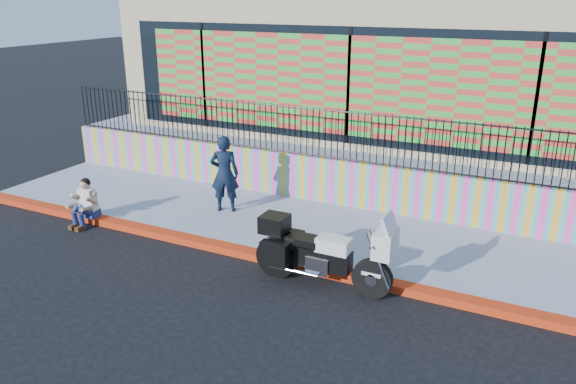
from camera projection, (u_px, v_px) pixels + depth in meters
The scene contains 10 objects.
ground at pixel (270, 261), 11.03m from camera, with size 90.00×90.00×0.00m, color black.
red_curb at pixel (270, 258), 11.00m from camera, with size 16.00×0.30×0.15m, color #AA250C.
sidewalk at pixel (305, 228), 12.39m from camera, with size 16.00×3.00×0.15m, color #868EA1.
mural_wall at pixel (333, 181), 13.54m from camera, with size 16.00×0.20×1.10m, color #FF43A9.
metal_fence at pixel (334, 135), 13.15m from camera, with size 15.80×0.04×1.20m, color black, non-canonical shape.
elevated_platform at pixel (393, 138), 17.87m from camera, with size 16.00×10.00×1.25m, color #868EA1.
storefront_building at pixel (396, 54), 16.80m from camera, with size 14.00×8.06×4.00m.
police_motorcycle at pixel (321, 251), 9.93m from camera, with size 2.54×0.84×1.58m.
police_officer at pixel (225, 174), 12.92m from camera, with size 0.66×0.43×1.81m, color black.
seated_man at pixel (84, 207), 12.59m from camera, with size 0.54×0.71×1.06m.
Camera 1 is at (4.74, -8.74, 4.98)m, focal length 35.00 mm.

